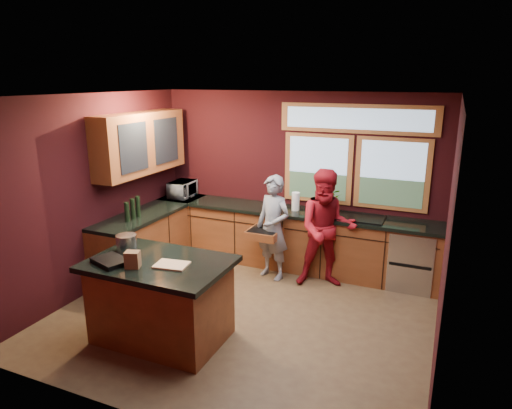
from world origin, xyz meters
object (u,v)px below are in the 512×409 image
Objects in this scene: stock_pot at (127,242)px; cutting_board at (172,265)px; person_grey at (273,228)px; island at (161,300)px; person_red at (327,229)px.

cutting_board is at bearing -14.93° from stock_pot.
cutting_board is at bearing -81.90° from person_grey.
island is 0.52m from cutting_board.
person_red is 4.85× the size of cutting_board.
island is at bearing 165.96° from cutting_board.
person_grey reaches higher than island.
island is 4.43× the size of cutting_board.
stock_pot is (-1.89, -1.95, 0.19)m from person_red.
cutting_board is at bearing -14.04° from island.
island is at bearing -142.02° from person_red.
person_grey is at bearing 80.48° from cutting_board.
person_red is 2.72m from stock_pot.
cutting_board is (-1.14, -2.15, 0.11)m from person_red.
person_red reaches higher than person_grey.
stock_pot is (-1.10, -1.91, 0.26)m from person_grey.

